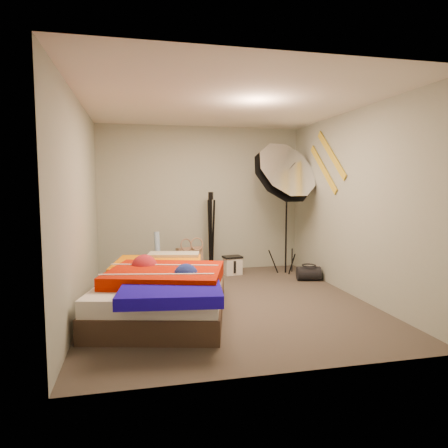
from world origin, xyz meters
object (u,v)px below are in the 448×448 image
object	(u,v)px
tote_bag	(190,260)
camera_tripod	(211,227)
duffel_bag	(309,273)
photo_umbrella	(283,175)
camera_case	(232,266)
wrapping_roll	(158,256)
bed	(164,290)

from	to	relation	value
tote_bag	camera_tripod	xyz separation A→B (m)	(0.36, -0.03, 0.57)
duffel_bag	photo_umbrella	xyz separation A→B (m)	(-0.29, 0.43, 1.55)
camera_case	camera_tripod	world-z (taller)	camera_tripod
camera_tripod	duffel_bag	bearing A→B (deg)	-32.12
wrapping_roll	photo_umbrella	size ratio (longest dim) A/B	0.33
camera_case	bed	world-z (taller)	bed
duffel_bag	photo_umbrella	size ratio (longest dim) A/B	0.16
tote_bag	wrapping_roll	size ratio (longest dim) A/B	0.59
photo_umbrella	tote_bag	bearing A→B (deg)	161.59
duffel_bag	bed	size ratio (longest dim) A/B	0.16
bed	wrapping_roll	bearing A→B (deg)	89.23
duffel_bag	photo_umbrella	distance (m)	1.63
photo_umbrella	duffel_bag	bearing A→B (deg)	-55.34
tote_bag	camera_tripod	world-z (taller)	camera_tripod
tote_bag	duffel_bag	xyz separation A→B (m)	(1.76, -0.91, -0.11)
duffel_bag	camera_case	bearing A→B (deg)	159.45
bed	photo_umbrella	size ratio (longest dim) A/B	1.00
tote_bag	photo_umbrella	distance (m)	2.11
bed	duffel_bag	bearing A→B (deg)	26.16
duffel_bag	camera_tripod	world-z (taller)	camera_tripod
camera_case	camera_tripod	size ratio (longest dim) A/B	0.21
wrapping_roll	photo_umbrella	distance (m)	2.39
wrapping_roll	camera_tripod	bearing A→B (deg)	18.08
duffel_bag	bed	xyz separation A→B (m)	(-2.34, -1.15, 0.18)
camera_case	photo_umbrella	distance (m)	1.72
tote_bag	duffel_bag	distance (m)	1.98
bed	camera_tripod	world-z (taller)	camera_tripod
tote_bag	bed	size ratio (longest dim) A/B	0.19
duffel_bag	wrapping_roll	bearing A→B (deg)	177.62
tote_bag	photo_umbrella	size ratio (longest dim) A/B	0.19
camera_case	photo_umbrella	size ratio (longest dim) A/B	0.12
wrapping_roll	duffel_bag	distance (m)	2.40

